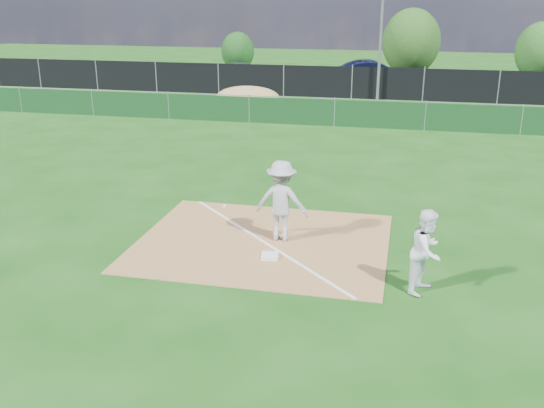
{
  "coord_description": "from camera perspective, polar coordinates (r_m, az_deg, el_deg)",
  "views": [
    {
      "loc": [
        3.19,
        -12.22,
        5.71
      ],
      "look_at": [
        0.23,
        1.0,
        1.0
      ],
      "focal_mm": 40.0,
      "sensor_mm": 36.0,
      "label": 1
    }
  ],
  "objects": [
    {
      "name": "play_at_first",
      "position": [
        14.53,
        0.9,
        0.3
      ],
      "size": [
        2.19,
        0.78,
        1.98
      ],
      "color": "#B8B8BB",
      "rests_on": "infield_dirt"
    },
    {
      "name": "car_mid",
      "position": [
        40.52,
        9.5,
        12.0
      ],
      "size": [
        5.33,
        3.03,
        1.66
      ],
      "primitive_type": "imported",
      "rotation": [
        0.0,
        0.0,
        1.84
      ],
      "color": "black",
      "rests_on": "parking_lot"
    },
    {
      "name": "tree_left",
      "position": [
        48.03,
        -3.25,
        14.15
      ],
      "size": [
        2.53,
        2.53,
        3.0
      ],
      "color": "#382316",
      "rests_on": "ground"
    },
    {
      "name": "first_base",
      "position": [
        13.85,
        -0.21,
        -4.9
      ],
      "size": [
        0.43,
        0.43,
        0.08
      ],
      "primitive_type": "cube",
      "rotation": [
        0.0,
        0.0,
        0.15
      ],
      "color": "white",
      "rests_on": "infield_dirt"
    },
    {
      "name": "car_left",
      "position": [
        42.19,
        -2.75,
        12.34
      ],
      "size": [
        4.21,
        1.84,
        1.41
      ],
      "primitive_type": "imported",
      "rotation": [
        0.0,
        0.0,
        1.53
      ],
      "color": "#9DA0A4",
      "rests_on": "parking_lot"
    },
    {
      "name": "parking_lot",
      "position": [
        40.75,
        8.16,
        10.92
      ],
      "size": [
        46.0,
        9.0,
        0.01
      ],
      "primitive_type": "cube",
      "color": "black",
      "rests_on": "ground"
    },
    {
      "name": "ground",
      "position": [
        23.16,
        4.34,
        4.84
      ],
      "size": [
        90.0,
        90.0,
        0.0
      ],
      "primitive_type": "plane",
      "color": "#13470F",
      "rests_on": "ground"
    },
    {
      "name": "tree_mid",
      "position": [
        45.61,
        12.97,
        14.64
      ],
      "size": [
        4.07,
        4.07,
        4.83
      ],
      "color": "#382316",
      "rests_on": "ground"
    },
    {
      "name": "light_pole",
      "position": [
        35.01,
        10.25,
        16.07
      ],
      "size": [
        0.16,
        0.16,
        8.0
      ],
      "primitive_type": "cylinder",
      "color": "slate",
      "rests_on": "ground"
    },
    {
      "name": "infield_dirt",
      "position": [
        14.75,
        -0.87,
        -3.57
      ],
      "size": [
        6.0,
        5.0,
        0.02
      ],
      "primitive_type": "cube",
      "color": "#9C6E3E",
      "rests_on": "ground"
    },
    {
      "name": "black_fence",
      "position": [
        35.69,
        7.53,
        11.25
      ],
      "size": [
        46.0,
        0.04,
        1.8
      ],
      "primitive_type": "cube",
      "color": "black",
      "rests_on": "ground"
    },
    {
      "name": "green_fence",
      "position": [
        27.88,
        5.91,
        8.5
      ],
      "size": [
        44.0,
        0.05,
        1.2
      ],
      "primitive_type": "cube",
      "color": "#0D3214",
      "rests_on": "ground"
    },
    {
      "name": "dirt_mound",
      "position": [
        32.21,
        -2.31,
        9.99
      ],
      "size": [
        3.38,
        2.6,
        1.17
      ],
      "primitive_type": "ellipsoid",
      "color": "#9F824C",
      "rests_on": "ground"
    },
    {
      "name": "runner",
      "position": [
        12.46,
        14.39,
        -4.32
      ],
      "size": [
        0.94,
        1.04,
        1.75
      ],
      "primitive_type": "imported",
      "rotation": [
        0.0,
        0.0,
        1.18
      ],
      "color": "white",
      "rests_on": "ground"
    },
    {
      "name": "tree_right",
      "position": [
        46.03,
        23.98,
        13.02
      ],
      "size": [
        3.38,
        3.38,
        4.0
      ],
      "color": "#382316",
      "rests_on": "ground"
    },
    {
      "name": "car_right",
      "position": [
        39.18,
        12.78,
        11.37
      ],
      "size": [
        5.04,
        2.5,
        1.41
      ],
      "primitive_type": "imported",
      "rotation": [
        0.0,
        0.0,
        1.68
      ],
      "color": "black",
      "rests_on": "parking_lot"
    },
    {
      "name": "foul_line",
      "position": [
        14.74,
        -0.87,
        -3.52
      ],
      "size": [
        5.01,
        5.01,
        0.01
      ],
      "primitive_type": "cube",
      "rotation": [
        0.0,
        0.0,
        0.79
      ],
      "color": "white",
      "rests_on": "infield_dirt"
    }
  ]
}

